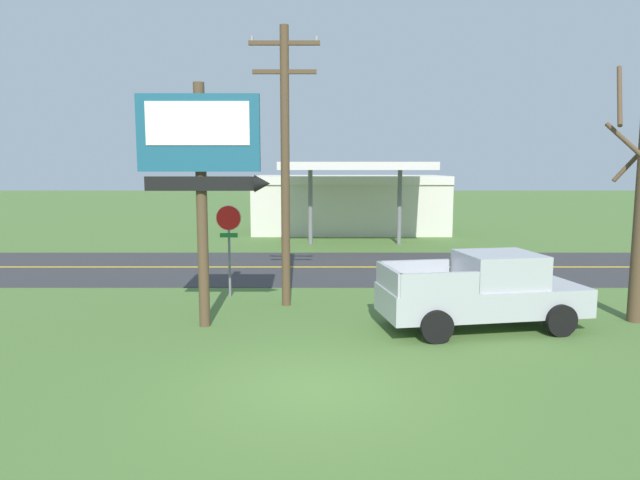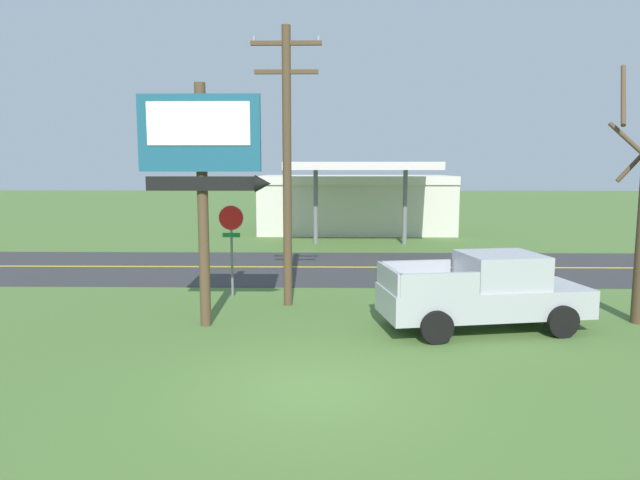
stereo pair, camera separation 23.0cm
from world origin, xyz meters
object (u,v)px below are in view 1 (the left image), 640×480
(stop_sign, at_px, (231,234))
(gas_station, at_px, (352,202))
(pickup_silver_parked_on_lawn, at_px, (487,292))
(utility_pole, at_px, (288,159))
(motel_sign, at_px, (205,160))

(stop_sign, xyz_separation_m, gas_station, (4.78, 18.25, -0.08))
(gas_station, relative_size, pickup_silver_parked_on_lawn, 2.20)
(utility_pole, bearing_deg, stop_sign, 149.81)
(stop_sign, distance_m, gas_station, 18.87)
(motel_sign, distance_m, gas_station, 22.41)
(utility_pole, bearing_deg, motel_sign, -128.78)
(stop_sign, height_order, utility_pole, utility_pole)
(gas_station, distance_m, pickup_silver_parked_on_lawn, 21.96)
(gas_station, bearing_deg, pickup_silver_parked_on_lawn, -83.83)
(motel_sign, xyz_separation_m, gas_station, (4.84, 21.75, -2.38))
(motel_sign, distance_m, pickup_silver_parked_on_lawn, 7.94)
(utility_pole, height_order, pickup_silver_parked_on_lawn, utility_pole)
(utility_pole, xyz_separation_m, gas_station, (2.90, 19.34, -2.45))
(utility_pole, bearing_deg, gas_station, 81.46)
(stop_sign, bearing_deg, motel_sign, -91.00)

